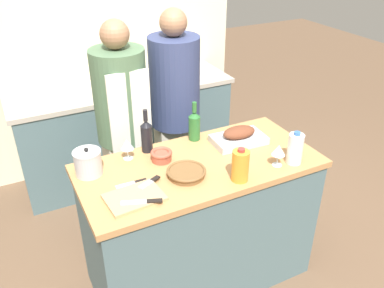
{
  "coord_description": "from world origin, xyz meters",
  "views": [
    {
      "loc": [
        -0.97,
        -1.82,
        2.24
      ],
      "look_at": [
        0.0,
        0.1,
        1.01
      ],
      "focal_mm": 38.0,
      "sensor_mm": 36.0,
      "label": 1
    }
  ],
  "objects_px": {
    "wine_glass_right": "(127,145)",
    "person_cook_aproned": "(123,125)",
    "wicker_basket": "(186,173)",
    "wine_bottle_green": "(194,125)",
    "wine_glass_left": "(279,151)",
    "condiment_bottle_short": "(133,71)",
    "mixing_bowl": "(161,155)",
    "knife_chef": "(143,202)",
    "roasting_pan": "(239,137)",
    "condiment_bottle_extra": "(128,69)",
    "knife_paring": "(133,183)",
    "condiment_bottle_tall": "(171,64)",
    "stock_pot": "(88,163)",
    "knife_bread": "(150,182)",
    "juice_jug": "(240,166)",
    "person_cook_guest": "(175,109)",
    "milk_jug": "(295,149)",
    "wine_bottle_dark": "(147,135)",
    "cutting_board": "(134,197)"
  },
  "relations": [
    {
      "from": "wine_glass_right",
      "to": "person_cook_aproned",
      "type": "distance_m",
      "value": 0.5
    },
    {
      "from": "wicker_basket",
      "to": "wine_bottle_green",
      "type": "relative_size",
      "value": 0.85
    },
    {
      "from": "wine_glass_left",
      "to": "condiment_bottle_short",
      "type": "height_order",
      "value": "condiment_bottle_short"
    },
    {
      "from": "wicker_basket",
      "to": "mixing_bowl",
      "type": "distance_m",
      "value": 0.23
    },
    {
      "from": "wine_glass_right",
      "to": "knife_chef",
      "type": "bearing_deg",
      "value": -99.65
    },
    {
      "from": "roasting_pan",
      "to": "mixing_bowl",
      "type": "height_order",
      "value": "roasting_pan"
    },
    {
      "from": "roasting_pan",
      "to": "wine_glass_left",
      "type": "height_order",
      "value": "wine_glass_left"
    },
    {
      "from": "condiment_bottle_short",
      "to": "condiment_bottle_extra",
      "type": "distance_m",
      "value": 0.09
    },
    {
      "from": "knife_paring",
      "to": "condiment_bottle_tall",
      "type": "distance_m",
      "value": 1.85
    },
    {
      "from": "mixing_bowl",
      "to": "stock_pot",
      "type": "bearing_deg",
      "value": 172.68
    },
    {
      "from": "condiment_bottle_short",
      "to": "wine_bottle_green",
      "type": "bearing_deg",
      "value": -91.15
    },
    {
      "from": "wicker_basket",
      "to": "stock_pot",
      "type": "height_order",
      "value": "stock_pot"
    },
    {
      "from": "knife_bread",
      "to": "condiment_bottle_extra",
      "type": "height_order",
      "value": "condiment_bottle_extra"
    },
    {
      "from": "wicker_basket",
      "to": "juice_jug",
      "type": "bearing_deg",
      "value": -33.58
    },
    {
      "from": "stock_pot",
      "to": "condiment_bottle_tall",
      "type": "height_order",
      "value": "condiment_bottle_tall"
    },
    {
      "from": "roasting_pan",
      "to": "knife_paring",
      "type": "xyz_separation_m",
      "value": [
        -0.78,
        -0.13,
        -0.04
      ]
    },
    {
      "from": "mixing_bowl",
      "to": "wine_bottle_green",
      "type": "xyz_separation_m",
      "value": [
        0.3,
        0.15,
        0.07
      ]
    },
    {
      "from": "mixing_bowl",
      "to": "wine_glass_right",
      "type": "distance_m",
      "value": 0.22
    },
    {
      "from": "stock_pot",
      "to": "mixing_bowl",
      "type": "distance_m",
      "value": 0.43
    },
    {
      "from": "knife_chef",
      "to": "person_cook_guest",
      "type": "xyz_separation_m",
      "value": [
        0.64,
        1.0,
        -0.02
      ]
    },
    {
      "from": "knife_chef",
      "to": "wine_glass_right",
      "type": "bearing_deg",
      "value": 80.35
    },
    {
      "from": "milk_jug",
      "to": "knife_paring",
      "type": "xyz_separation_m",
      "value": [
        -0.94,
        0.22,
        -0.09
      ]
    },
    {
      "from": "mixing_bowl",
      "to": "wine_bottle_dark",
      "type": "relative_size",
      "value": 0.46
    },
    {
      "from": "person_cook_aproned",
      "to": "person_cook_guest",
      "type": "xyz_separation_m",
      "value": [
        0.43,
        0.05,
        0.01
      ]
    },
    {
      "from": "cutting_board",
      "to": "condiment_bottle_tall",
      "type": "bearing_deg",
      "value": 60.21
    },
    {
      "from": "milk_jug",
      "to": "condiment_bottle_tall",
      "type": "relative_size",
      "value": 1.0
    },
    {
      "from": "roasting_pan",
      "to": "milk_jug",
      "type": "height_order",
      "value": "milk_jug"
    },
    {
      "from": "milk_jug",
      "to": "wine_bottle_green",
      "type": "distance_m",
      "value": 0.66
    },
    {
      "from": "wine_glass_left",
      "to": "knife_chef",
      "type": "height_order",
      "value": "wine_glass_left"
    },
    {
      "from": "knife_bread",
      "to": "person_cook_guest",
      "type": "xyz_separation_m",
      "value": [
        0.54,
        0.85,
        -0.02
      ]
    },
    {
      "from": "knife_paring",
      "to": "knife_chef",
      "type": "bearing_deg",
      "value": -93.71
    },
    {
      "from": "cutting_board",
      "to": "condiment_bottle_tall",
      "type": "relative_size",
      "value": 1.5
    },
    {
      "from": "knife_chef",
      "to": "person_cook_guest",
      "type": "distance_m",
      "value": 1.18
    },
    {
      "from": "wicker_basket",
      "to": "mixing_bowl",
      "type": "height_order",
      "value": "mixing_bowl"
    },
    {
      "from": "knife_paring",
      "to": "condiment_bottle_short",
      "type": "height_order",
      "value": "condiment_bottle_short"
    },
    {
      "from": "juice_jug",
      "to": "wine_bottle_green",
      "type": "bearing_deg",
      "value": 91.29
    },
    {
      "from": "juice_jug",
      "to": "stock_pot",
      "type": "bearing_deg",
      "value": 149.18
    },
    {
      "from": "wine_bottle_green",
      "to": "condiment_bottle_extra",
      "type": "distance_m",
      "value": 1.35
    },
    {
      "from": "person_cook_guest",
      "to": "roasting_pan",
      "type": "bearing_deg",
      "value": -72.25
    },
    {
      "from": "wine_glass_left",
      "to": "condiment_bottle_short",
      "type": "relative_size",
      "value": 0.69
    },
    {
      "from": "milk_jug",
      "to": "condiment_bottle_tall",
      "type": "distance_m",
      "value": 1.81
    },
    {
      "from": "milk_jug",
      "to": "person_cook_aproned",
      "type": "distance_m",
      "value": 1.23
    },
    {
      "from": "juice_jug",
      "to": "wine_glass_right",
      "type": "height_order",
      "value": "juice_jug"
    },
    {
      "from": "wine_glass_right",
      "to": "condiment_bottle_extra",
      "type": "relative_size",
      "value": 0.71
    },
    {
      "from": "wine_bottle_green",
      "to": "person_cook_guest",
      "type": "distance_m",
      "value": 0.51
    },
    {
      "from": "knife_bread",
      "to": "knife_paring",
      "type": "bearing_deg",
      "value": 147.58
    },
    {
      "from": "cutting_board",
      "to": "person_cook_guest",
      "type": "distance_m",
      "value": 1.14
    },
    {
      "from": "milk_jug",
      "to": "wine_bottle_green",
      "type": "xyz_separation_m",
      "value": [
        -0.4,
        0.53,
        0.01
      ]
    },
    {
      "from": "cutting_board",
      "to": "knife_paring",
      "type": "bearing_deg",
      "value": 74.44
    },
    {
      "from": "condiment_bottle_short",
      "to": "condiment_bottle_extra",
      "type": "relative_size",
      "value": 1.06
    }
  ]
}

